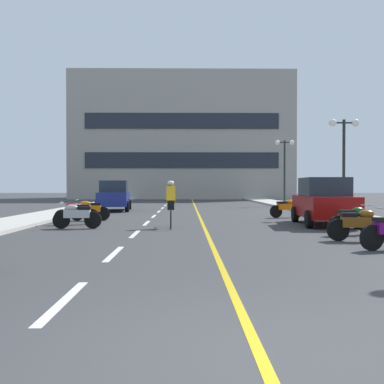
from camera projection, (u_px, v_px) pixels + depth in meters
ground_plane at (193, 213)px, 24.75m from camera, size 140.00×140.00×0.00m
curb_left at (78, 209)px, 27.65m from camera, size 2.40×72.00×0.12m
curb_right at (306, 209)px, 27.84m from camera, size 2.40×72.00×0.12m
lane_dash_0 at (64, 301)px, 5.72m from camera, size 0.14×2.20×0.01m
lane_dash_1 at (114, 254)px, 9.72m from camera, size 0.14×2.20×0.01m
lane_dash_2 at (135, 234)px, 13.72m from camera, size 0.14×2.20×0.01m
lane_dash_3 at (147, 223)px, 17.72m from camera, size 0.14×2.20×0.01m
lane_dash_4 at (154, 216)px, 21.72m from camera, size 0.14×2.20×0.01m
lane_dash_5 at (159, 211)px, 25.72m from camera, size 0.14×2.20×0.01m
lane_dash_6 at (162, 208)px, 29.72m from camera, size 0.14×2.20×0.01m
lane_dash_7 at (165, 205)px, 33.72m from camera, size 0.14×2.20×0.01m
lane_dash_8 at (167, 203)px, 37.72m from camera, size 0.14×2.20×0.01m
lane_dash_9 at (169, 202)px, 41.72m from camera, size 0.14×2.20×0.01m
lane_dash_10 at (171, 200)px, 45.72m from camera, size 0.14×2.20×0.01m
lane_dash_11 at (172, 199)px, 49.72m from camera, size 0.14×2.20×0.01m
centre_line_yellow at (196, 210)px, 27.75m from camera, size 0.12×66.00×0.01m
office_building at (182, 139)px, 53.57m from camera, size 25.52×10.00×14.49m
street_lamp_mid at (344, 144)px, 21.24m from camera, size 1.46×0.36×4.61m
street_lamp_far at (285, 157)px, 33.20m from camera, size 1.46×0.36×4.85m
parked_car_near at (324, 201)px, 16.90m from camera, size 2.15×4.31×1.82m
parked_car_mid at (114, 196)px, 26.58m from camera, size 2.19×4.32×1.82m
motorcycle_3 at (359, 224)px, 11.94m from camera, size 1.70×0.60×0.92m
motorcycle_4 at (353, 220)px, 13.42m from camera, size 1.65×0.75×0.92m
motorcycle_5 at (77, 215)px, 15.44m from camera, size 1.70×0.60×0.92m
motorcycle_6 at (76, 212)px, 17.02m from camera, size 1.65×0.75×0.92m
motorcycle_7 at (90, 210)px, 18.98m from camera, size 1.70×0.60×0.92m
motorcycle_8 at (287, 208)px, 20.79m from camera, size 1.67×0.70×0.92m
cyclist_rider at (171, 203)px, 15.75m from camera, size 0.42×1.77×1.71m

